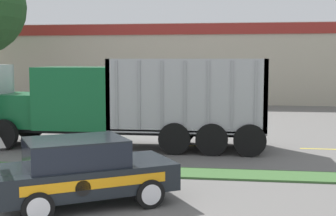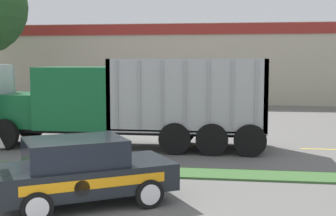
{
  "view_description": "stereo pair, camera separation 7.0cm",
  "coord_description": "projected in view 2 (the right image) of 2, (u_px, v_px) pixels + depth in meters",
  "views": [
    {
      "loc": [
        2.59,
        -7.12,
        3.38
      ],
      "look_at": [
        0.63,
        7.16,
        1.9
      ],
      "focal_mm": 50.0,
      "sensor_mm": 36.0,
      "label": 1
    },
    {
      "loc": [
        2.66,
        -7.11,
        3.38
      ],
      "look_at": [
        0.63,
        7.16,
        1.9
      ],
      "focal_mm": 50.0,
      "sensor_mm": 36.0,
      "label": 2
    }
  ],
  "objects": [
    {
      "name": "grass_verge",
      "position": [
        144.0,
        171.0,
        14.12
      ],
      "size": [
        120.0,
        1.21,
        0.06
      ],
      "primitive_type": "cube",
      "color": "#3D6633",
      "rests_on": "ground_plane"
    },
    {
      "name": "centre_line_4",
      "position": [
        61.0,
        142.0,
        19.27
      ],
      "size": [
        2.4,
        0.14,
        0.01
      ],
      "primitive_type": "cube",
      "color": "yellow",
      "rests_on": "ground_plane"
    },
    {
      "name": "centre_line_6",
      "position": [
        333.0,
        149.0,
        17.76
      ],
      "size": [
        2.4,
        0.14,
        0.01
      ],
      "primitive_type": "cube",
      "color": "yellow",
      "rests_on": "ground_plane"
    },
    {
      "name": "dump_truck_lead",
      "position": [
        103.0,
        105.0,
        18.27
      ],
      "size": [
        11.02,
        2.75,
        3.43
      ],
      "color": "black",
      "rests_on": "ground_plane"
    },
    {
      "name": "rally_car",
      "position": [
        82.0,
        170.0,
        10.91
      ],
      "size": [
        4.39,
        3.69,
        1.61
      ],
      "color": "black",
      "rests_on": "ground_plane"
    },
    {
      "name": "store_building_backdrop",
      "position": [
        219.0,
        64.0,
        41.04
      ],
      "size": [
        40.66,
        12.1,
        6.16
      ],
      "color": "#BCB29E",
      "rests_on": "ground_plane"
    },
    {
      "name": "centre_line_5",
      "position": [
        192.0,
        146.0,
        18.51
      ],
      "size": [
        2.4,
        0.14,
        0.01
      ],
      "primitive_type": "cube",
      "color": "yellow",
      "rests_on": "ground_plane"
    }
  ]
}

